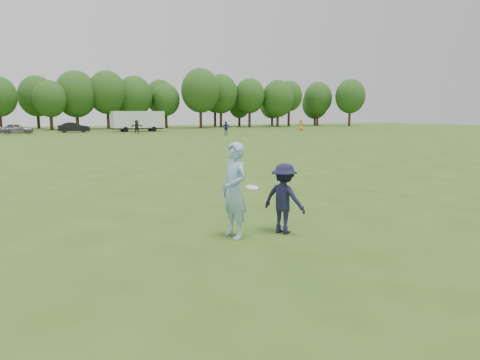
# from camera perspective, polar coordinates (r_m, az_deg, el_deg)

# --- Properties ---
(ground) EXTENTS (200.00, 200.00, 0.00)m
(ground) POSITION_cam_1_polar(r_m,az_deg,el_deg) (9.75, 2.80, -7.10)
(ground) COLOR #305618
(ground) RESTS_ON ground
(thrower) EXTENTS (0.61, 0.83, 2.08)m
(thrower) POSITION_cam_1_polar(r_m,az_deg,el_deg) (9.22, -0.76, -1.39)
(thrower) COLOR #90B5DE
(thrower) RESTS_ON ground
(defender) EXTENTS (1.00, 1.18, 1.58)m
(defender) POSITION_cam_1_polar(r_m,az_deg,el_deg) (9.66, 5.89, -2.46)
(defender) COLOR #191937
(defender) RESTS_ON ground
(player_far_b) EXTENTS (1.09, 1.06, 1.84)m
(player_far_b) POSITION_cam_1_polar(r_m,az_deg,el_deg) (55.71, -1.90, 6.92)
(player_far_b) COLOR navy
(player_far_b) RESTS_ON ground
(player_far_c) EXTENTS (1.00, 0.73, 1.91)m
(player_far_c) POSITION_cam_1_polar(r_m,az_deg,el_deg) (73.97, 8.13, 7.30)
(player_far_c) COLOR gold
(player_far_c) RESTS_ON ground
(player_far_d) EXTENTS (1.80, 0.58, 1.93)m
(player_far_d) POSITION_cam_1_polar(r_m,az_deg,el_deg) (62.72, -13.60, 6.92)
(player_far_d) COLOR #252525
(player_far_d) RESTS_ON ground
(car_e) EXTENTS (4.26, 1.79, 1.44)m
(car_e) POSITION_cam_1_polar(r_m,az_deg,el_deg) (67.36, -27.63, 6.08)
(car_e) COLOR slate
(car_e) RESTS_ON ground
(car_f) EXTENTS (4.62, 1.66, 1.52)m
(car_f) POSITION_cam_1_polar(r_m,az_deg,el_deg) (69.18, -21.28, 6.55)
(car_f) COLOR black
(car_f) RESTS_ON ground
(field_cone) EXTENTS (0.28, 0.28, 0.30)m
(field_cone) POSITION_cam_1_polar(r_m,az_deg,el_deg) (52.36, 0.20, 5.97)
(field_cone) COLOR red
(field_cone) RESTS_ON ground
(disc_in_play) EXTENTS (0.33, 0.33, 0.09)m
(disc_in_play) POSITION_cam_1_polar(r_m,az_deg,el_deg) (9.15, 1.62, -1.00)
(disc_in_play) COLOR white
(disc_in_play) RESTS_ON ground
(cargo_trailer) EXTENTS (9.00, 2.75, 3.20)m
(cargo_trailer) POSITION_cam_1_polar(r_m,az_deg,el_deg) (69.99, -13.46, 7.75)
(cargo_trailer) COLOR silver
(cargo_trailer) RESTS_ON ground
(treeline) EXTENTS (130.35, 18.39, 11.74)m
(treeline) POSITION_cam_1_polar(r_m,az_deg,el_deg) (85.53, -21.15, 10.55)
(treeline) COLOR #332114
(treeline) RESTS_ON ground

